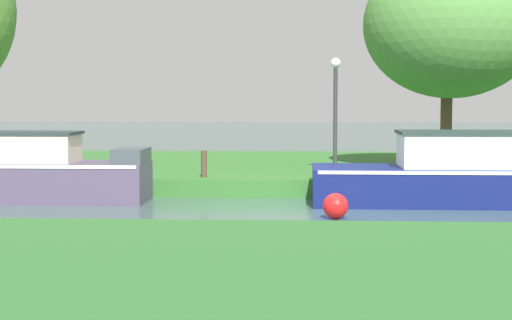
{
  "coord_description": "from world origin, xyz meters",
  "views": [
    {
      "loc": [
        0.32,
        -16.18,
        2.19
      ],
      "look_at": [
        -0.68,
        1.2,
        0.9
      ],
      "focal_mm": 58.69,
      "sensor_mm": 36.0,
      "label": 1
    }
  ],
  "objects_px": {
    "willow_tree_centre": "(452,25)",
    "mooring_post_near": "(204,164)",
    "lamp_post": "(335,100)",
    "channel_buoy": "(336,206)"
  },
  "relations": [
    {
      "from": "mooring_post_near",
      "to": "willow_tree_centre",
      "type": "bearing_deg",
      "value": 22.59
    },
    {
      "from": "willow_tree_centre",
      "to": "mooring_post_near",
      "type": "relative_size",
      "value": 8.96
    },
    {
      "from": "lamp_post",
      "to": "mooring_post_near",
      "type": "height_order",
      "value": "lamp_post"
    },
    {
      "from": "willow_tree_centre",
      "to": "lamp_post",
      "type": "xyz_separation_m",
      "value": [
        -2.92,
        -1.24,
        -1.86
      ]
    },
    {
      "from": "mooring_post_near",
      "to": "lamp_post",
      "type": "bearing_deg",
      "value": 22.13
    },
    {
      "from": "willow_tree_centre",
      "to": "mooring_post_near",
      "type": "bearing_deg",
      "value": -157.41
    },
    {
      "from": "mooring_post_near",
      "to": "channel_buoy",
      "type": "relative_size",
      "value": 1.29
    },
    {
      "from": "lamp_post",
      "to": "channel_buoy",
      "type": "height_order",
      "value": "lamp_post"
    },
    {
      "from": "lamp_post",
      "to": "channel_buoy",
      "type": "bearing_deg",
      "value": -91.95
    },
    {
      "from": "lamp_post",
      "to": "mooring_post_near",
      "type": "bearing_deg",
      "value": -157.87
    }
  ]
}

